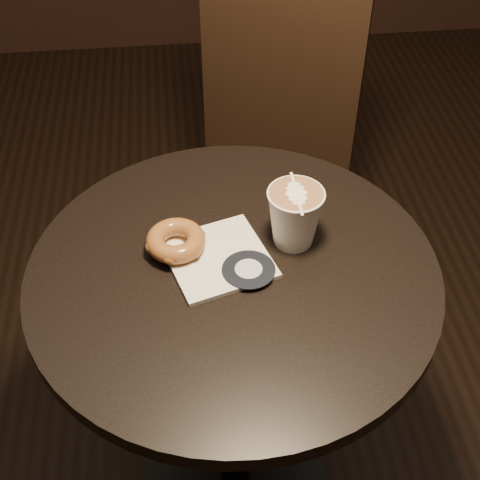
% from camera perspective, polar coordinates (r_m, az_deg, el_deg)
% --- Properties ---
extents(cafe_table, '(0.70, 0.70, 0.75)m').
position_cam_1_polar(cafe_table, '(1.28, -0.53, -8.60)').
color(cafe_table, black).
rests_on(cafe_table, ground).
extents(chair, '(0.51, 0.51, 1.00)m').
position_cam_1_polar(chair, '(1.71, 2.65, 7.89)').
color(chair, black).
rests_on(chair, ground).
extents(pastry_bag, '(0.20, 0.20, 0.01)m').
position_cam_1_polar(pastry_bag, '(1.14, -1.89, -1.52)').
color(pastry_bag, silver).
rests_on(pastry_bag, cafe_table).
extents(doughnut, '(0.10, 0.10, 0.03)m').
position_cam_1_polar(doughnut, '(1.14, -5.50, -0.06)').
color(doughnut, brown).
rests_on(doughnut, pastry_bag).
extents(latte_cup, '(0.10, 0.10, 0.11)m').
position_cam_1_polar(latte_cup, '(1.14, 4.67, 1.94)').
color(latte_cup, white).
rests_on(latte_cup, cafe_table).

